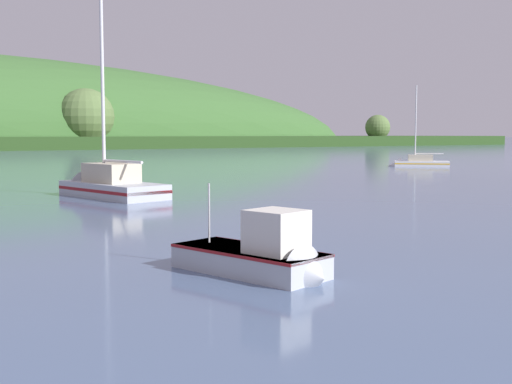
# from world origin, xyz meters

# --- Properties ---
(sailboat_midwater_white) EXTENTS (5.19, 9.35, 13.84)m
(sailboat_midwater_white) POSITION_xyz_m (-10.36, 42.69, 0.33)
(sailboat_midwater_white) COLOR #ADB2BC
(sailboat_midwater_white) RESTS_ON ground
(sailboat_far_left) EXTENTS (6.84, 6.43, 10.79)m
(sailboat_far_left) POSITION_xyz_m (33.74, 61.26, 0.21)
(sailboat_far_left) COLOR white
(sailboat_far_left) RESTS_ON ground
(fishing_boat_moored) EXTENTS (3.16, 5.19, 3.06)m
(fishing_boat_moored) POSITION_xyz_m (-13.59, 17.72, 0.43)
(fishing_boat_moored) COLOR #ADB2BC
(fishing_boat_moored) RESTS_ON ground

